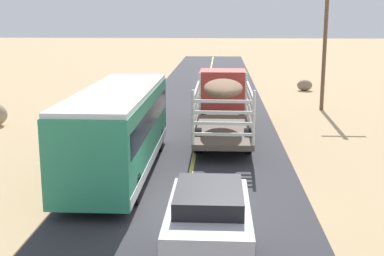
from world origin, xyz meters
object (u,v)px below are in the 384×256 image
(suv_near, at_px, (209,238))
(boulder_near_shoulder, at_px, (305,85))
(bus, at_px, (119,128))
(livestock_truck, at_px, (223,97))
(car_far, at_px, (219,81))
(power_pole_mid, at_px, (325,44))

(suv_near, bearing_deg, boulder_near_shoulder, 77.35)
(boulder_near_shoulder, bearing_deg, bus, -114.93)
(livestock_truck, height_order, bus, bus)
(car_far, relative_size, power_pole_mid, 0.57)
(suv_near, distance_m, bus, 8.99)
(bus, xyz_separation_m, power_pole_mid, (10.20, 13.96, 2.40))
(suv_near, xyz_separation_m, livestock_truck, (0.34, 15.85, 0.64))
(bus, bearing_deg, livestock_truck, 62.82)
(livestock_truck, bearing_deg, power_pole_mid, 45.25)
(car_far, bearing_deg, power_pole_mid, -52.78)
(car_far, xyz_separation_m, power_pole_mid, (6.51, -8.57, 3.46))
(bus, height_order, power_pole_mid, power_pole_mid)
(bus, relative_size, car_far, 2.27)
(suv_near, bearing_deg, power_pole_mid, 73.37)
(suv_near, xyz_separation_m, car_far, (0.12, 30.77, -0.46))
(livestock_truck, bearing_deg, suv_near, -91.24)
(bus, bearing_deg, car_far, 80.72)
(suv_near, distance_m, livestock_truck, 15.87)
(bus, height_order, boulder_near_shoulder, bus)
(car_far, bearing_deg, suv_near, -90.22)
(power_pole_mid, height_order, boulder_near_shoulder, power_pole_mid)
(livestock_truck, bearing_deg, bus, -117.18)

